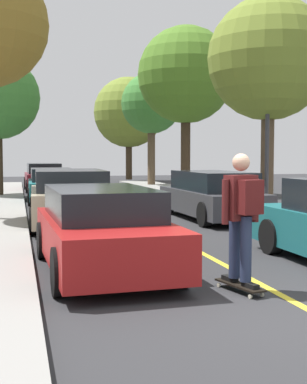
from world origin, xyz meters
name	(u,v)px	position (x,y,z in m)	size (l,w,h in m)	color
ground	(299,305)	(0.00, 0.00, 0.00)	(80.00, 80.00, 0.00)	#2D2D30
center_line	(193,248)	(0.00, 4.00, 0.00)	(0.12, 39.20, 0.01)	gold
parked_car_left_nearest	(102,229)	(-2.01, 2.50, 0.65)	(1.92, 4.07, 1.29)	maroon
parked_car_left_near	(70,198)	(-2.01, 7.88, 0.71)	(2.08, 4.27, 1.43)	#BCAD89
parked_car_left_far	(52,185)	(-2.00, 15.09, 0.65)	(1.88, 4.33, 1.29)	#196066
parked_car_left_farthest	(44,177)	(-2.01, 21.62, 0.69)	(1.92, 4.30, 1.39)	maroon
parked_car_right_near	(212,195)	(2.01, 8.39, 0.67)	(1.88, 4.56, 1.35)	#38383D
street_tree_right_nearest	(269,60)	(4.04, 9.08, 4.64)	(3.66, 3.66, 6.36)	brown
street_tree_right_near	(186,75)	(4.04, 17.18, 5.33)	(4.29, 4.29, 7.36)	#3D2D1E
street_tree_right_far	(151,104)	(4.04, 23.49, 4.65)	(3.39, 3.39, 6.24)	brown
street_tree_right_farthest	(129,112)	(4.04, 29.76, 4.66)	(4.72, 4.72, 6.89)	#3D2D1E
streetlamp	(268,111)	(3.76, 8.53, 3.07)	(0.36, 0.24, 5.08)	#38383D
skateboard	(240,285)	(-0.45, 0.75, 0.09)	(0.42, 0.87, 0.10)	black
skateboarder	(242,211)	(-0.44, 0.72, 1.08)	(0.58, 0.70, 1.72)	black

